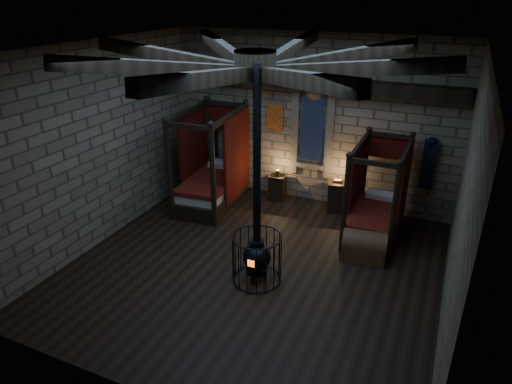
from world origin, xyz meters
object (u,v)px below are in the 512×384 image
at_px(trunk_left, 191,206).
at_px(bed_left, 213,181).
at_px(bed_right, 375,213).
at_px(stove, 257,253).
at_px(trunk_right, 364,247).

bearing_deg(trunk_left, bed_left, 85.57).
height_order(bed_right, stove, stove).
bearing_deg(trunk_left, bed_right, 17.27).
bearing_deg(bed_right, bed_left, -179.88).
xyz_separation_m(bed_left, bed_right, (4.12, 0.01, -0.07)).
bearing_deg(bed_right, stove, -121.84).
distance_m(bed_right, trunk_left, 4.37).
bearing_deg(stove, bed_left, 132.85).
height_order(bed_right, trunk_left, bed_right).
distance_m(bed_left, trunk_left, 0.95).
relative_size(bed_left, bed_right, 1.14).
height_order(bed_left, stove, stove).
height_order(bed_left, trunk_left, bed_left).
bearing_deg(trunk_right, bed_left, 157.08).
bearing_deg(bed_left, bed_right, -5.21).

